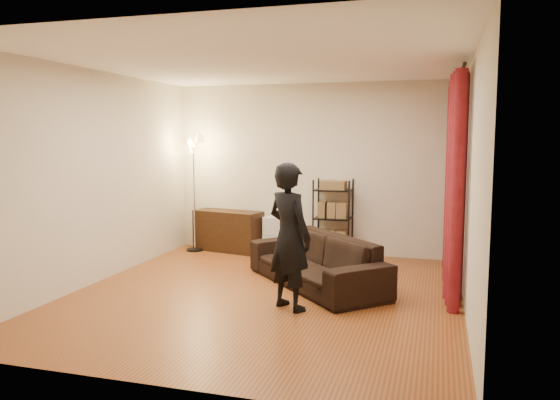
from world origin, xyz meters
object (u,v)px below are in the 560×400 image
(person, at_px, (289,236))
(media_cabinet, at_px, (228,231))
(storage_boxes, at_px, (273,235))
(wire_shelf, at_px, (333,218))
(floor_lamp, at_px, (194,194))
(sofa, at_px, (316,261))

(person, height_order, media_cabinet, person)
(person, height_order, storage_boxes, person)
(storage_boxes, height_order, wire_shelf, wire_shelf)
(media_cabinet, relative_size, floor_lamp, 0.60)
(sofa, bearing_deg, floor_lamp, -166.25)
(storage_boxes, xyz_separation_m, wire_shelf, (0.99, -0.03, 0.31))
(sofa, xyz_separation_m, storage_boxes, (-1.10, 1.75, -0.02))
(sofa, distance_m, wire_shelf, 1.74)
(wire_shelf, xyz_separation_m, floor_lamp, (-2.26, -0.19, 0.33))
(sofa, bearing_deg, wire_shelf, 140.13)
(storage_boxes, bearing_deg, wire_shelf, -2.02)
(sofa, bearing_deg, storage_boxes, 168.63)
(media_cabinet, relative_size, wire_shelf, 0.94)
(person, xyz_separation_m, media_cabinet, (-1.76, 2.65, -0.47))
(media_cabinet, height_order, floor_lamp, floor_lamp)
(person, bearing_deg, sofa, -62.33)
(sofa, distance_m, storage_boxes, 2.07)
(person, height_order, wire_shelf, person)
(person, xyz_separation_m, wire_shelf, (-0.04, 2.70, -0.19))
(storage_boxes, relative_size, wire_shelf, 0.48)
(person, bearing_deg, storage_boxes, -37.38)
(storage_boxes, distance_m, floor_lamp, 1.44)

